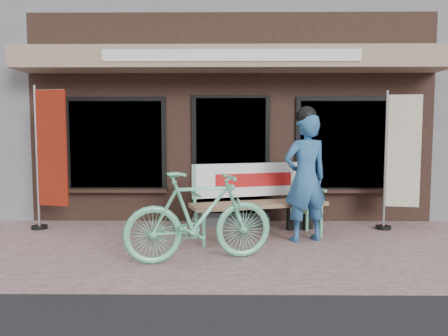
{
  "coord_description": "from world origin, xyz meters",
  "views": [
    {
      "loc": [
        -0.04,
        -5.6,
        1.59
      ],
      "look_at": [
        -0.1,
        0.7,
        1.05
      ],
      "focal_mm": 35.0,
      "sensor_mm": 36.0,
      "label": 1
    }
  ],
  "objects_px": {
    "bicycle": "(199,216)",
    "nobori_red": "(49,156)",
    "bench": "(257,194)",
    "person": "(306,175)",
    "nobori_cream": "(400,159)",
    "menu_stand": "(300,202)"
  },
  "relations": [
    {
      "from": "bench",
      "to": "nobori_cream",
      "type": "relative_size",
      "value": 0.94
    },
    {
      "from": "bicycle",
      "to": "nobori_cream",
      "type": "relative_size",
      "value": 0.82
    },
    {
      "from": "bicycle",
      "to": "nobori_red",
      "type": "bearing_deg",
      "value": 40.36
    },
    {
      "from": "bicycle",
      "to": "bench",
      "type": "bearing_deg",
      "value": -47.65
    },
    {
      "from": "person",
      "to": "nobori_cream",
      "type": "bearing_deg",
      "value": 4.49
    },
    {
      "from": "nobori_cream",
      "to": "menu_stand",
      "type": "bearing_deg",
      "value": -168.83
    },
    {
      "from": "person",
      "to": "menu_stand",
      "type": "bearing_deg",
      "value": 66.83
    },
    {
      "from": "bicycle",
      "to": "nobori_cream",
      "type": "bearing_deg",
      "value": -76.68
    },
    {
      "from": "nobori_red",
      "to": "bicycle",
      "type": "bearing_deg",
      "value": -20.22
    },
    {
      "from": "bench",
      "to": "nobori_red",
      "type": "xyz_separation_m",
      "value": [
        -3.27,
        0.42,
        0.55
      ]
    },
    {
      "from": "bicycle",
      "to": "nobori_red",
      "type": "height_order",
      "value": "nobori_red"
    },
    {
      "from": "nobori_red",
      "to": "menu_stand",
      "type": "bearing_deg",
      "value": 14.15
    },
    {
      "from": "bench",
      "to": "person",
      "type": "distance_m",
      "value": 0.79
    },
    {
      "from": "person",
      "to": "bench",
      "type": "bearing_deg",
      "value": 140.35
    },
    {
      "from": "menu_stand",
      "to": "bicycle",
      "type": "bearing_deg",
      "value": -146.02
    },
    {
      "from": "bench",
      "to": "nobori_cream",
      "type": "distance_m",
      "value": 2.41
    },
    {
      "from": "bench",
      "to": "nobori_red",
      "type": "bearing_deg",
      "value": 155.38
    },
    {
      "from": "bench",
      "to": "menu_stand",
      "type": "bearing_deg",
      "value": 14.67
    },
    {
      "from": "bench",
      "to": "person",
      "type": "relative_size",
      "value": 1.08
    },
    {
      "from": "bench",
      "to": "nobori_red",
      "type": "relative_size",
      "value": 0.9
    },
    {
      "from": "bench",
      "to": "menu_stand",
      "type": "distance_m",
      "value": 0.88
    },
    {
      "from": "bicycle",
      "to": "menu_stand",
      "type": "bearing_deg",
      "value": -57.22
    }
  ]
}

